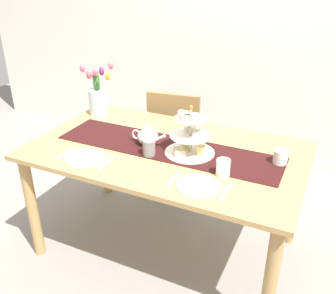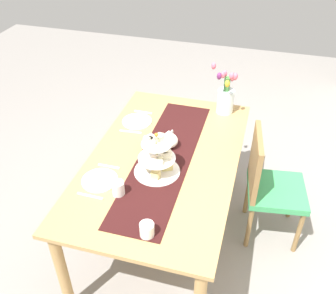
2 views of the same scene
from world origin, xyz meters
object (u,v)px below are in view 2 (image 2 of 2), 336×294
cream_jug (147,230)px  fork_left (143,112)px  knife_left (131,132)px  fork_right (109,166)px  dinner_plate_left (137,121)px  knife_right (90,196)px  dining_table (164,169)px  mug_grey (148,144)px  tulip_vase (226,96)px  tiered_cake_stand (157,159)px  chair_left (268,183)px  dinner_plate_right (100,180)px  teapot (169,140)px  mug_white_text (118,188)px

cream_jug → fork_left: (-1.19, -0.43, -0.04)m
knife_left → fork_right: 0.42m
dinner_plate_left → knife_right: 0.85m
dining_table → knife_left: 0.41m
mug_grey → tulip_vase: bearing=146.5°
tiered_cake_stand → knife_right: tiered_cake_stand is taller
cream_jug → knife_left: bearing=-154.7°
knife_left → fork_right: bearing=0.0°
chair_left → dinner_plate_right: bearing=-60.9°
dinner_plate_left → dining_table: bearing=40.8°
fork_right → dining_table: bearing=120.2°
tulip_vase → cream_jug: bearing=-8.4°
teapot → fork_left: teapot is taller
fork_left → mug_grey: size_ratio=1.58×
dinner_plate_left → fork_right: size_ratio=1.53×
cream_jug → dinner_plate_right: (-0.34, -0.43, -0.04)m
teapot → mug_grey: bearing=-59.1°
fork_left → mug_white_text: (0.93, 0.16, 0.04)m
dinner_plate_left → fork_right: 0.56m
knife_left → mug_grey: (0.18, 0.20, 0.05)m
dinner_plate_left → fork_right: bearing=0.0°
chair_left → mug_grey: size_ratio=9.58×
dining_table → knife_left: size_ratio=9.88×
knife_left → dinner_plate_right: (0.56, 0.00, 0.00)m
chair_left → dinner_plate_right: (0.58, -1.05, 0.28)m
tulip_vase → mug_white_text: tulip_vase is taller
knife_right → mug_white_text: 0.18m
knife_right → teapot: bearing=152.1°
tiered_cake_stand → mug_grey: 0.25m
chair_left → fork_left: chair_left is taller
dinner_plate_left → fork_right: dinner_plate_left is taller
knife_left → tiered_cake_stand: bearing=40.4°
dinner_plate_left → mug_grey: bearing=31.6°
tulip_vase → tiered_cake_stand: bearing=-19.6°
mug_grey → knife_right: bearing=-20.2°
tulip_vase → mug_grey: 0.79m
dining_table → chair_left: size_ratio=1.85×
chair_left → dinner_plate_left: 1.09m
mug_white_text → fork_right: bearing=-144.5°
dining_table → dinner_plate_left: bearing=-139.2°
dinner_plate_right → knife_right: dinner_plate_right is taller
cream_jug → fork_right: bearing=-138.4°
knife_left → dinner_plate_right: 0.56m
chair_left → dining_table: bearing=-71.0°
teapot → fork_right: size_ratio=1.59×
cream_jug → tulip_vase: bearing=171.6°
chair_left → knife_left: 1.09m
fork_left → mug_white_text: size_ratio=1.58×
knife_left → mug_grey: bearing=48.3°
dining_table → dinner_plate_right: dinner_plate_right is taller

